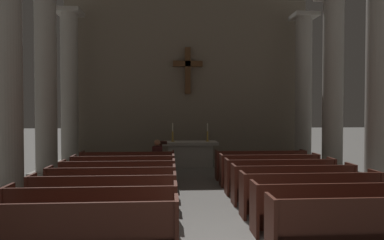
{
  "coord_description": "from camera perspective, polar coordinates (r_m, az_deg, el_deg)",
  "views": [
    {
      "loc": [
        -0.8,
        -4.95,
        2.22
      ],
      "look_at": [
        0.0,
        7.33,
        1.9
      ],
      "focal_mm": 31.5,
      "sensor_mm": 36.0,
      "label": 1
    }
  ],
  "objects": [
    {
      "name": "pew_left_row_2",
      "position": [
        6.28,
        -16.5,
        -14.65
      ],
      "size": [
        2.94,
        0.5,
        0.95
      ],
      "color": "#4C2319",
      "rests_on": "ground"
    },
    {
      "name": "candlestick_right",
      "position": [
        13.57,
        2.63,
        -2.61
      ],
      "size": [
        0.16,
        0.16,
        0.74
      ],
      "color": "#B79338",
      "rests_on": "altar"
    },
    {
      "name": "altar",
      "position": [
        13.58,
        -0.33,
        -5.65
      ],
      "size": [
        2.2,
        0.9,
        1.01
      ],
      "color": "#A8A399",
      "rests_on": "ground"
    },
    {
      "name": "lectern",
      "position": [
        12.37,
        -5.29,
        -6.29
      ],
      "size": [
        0.44,
        0.36,
        1.15
      ],
      "color": "#4C2319",
      "rests_on": "ground"
    },
    {
      "name": "pew_right_row_5",
      "position": [
        9.47,
        14.66,
        -9.16
      ],
      "size": [
        2.94,
        0.5,
        0.95
      ],
      "color": "#4C2319",
      "rests_on": "ground"
    },
    {
      "name": "pew_left_row_3",
      "position": [
        7.21,
        -14.74,
        -12.53
      ],
      "size": [
        2.94,
        0.5,
        0.95
      ],
      "color": "#4C2319",
      "rests_on": "ground"
    },
    {
      "name": "candlestick_left",
      "position": [
        13.49,
        -3.3,
        -2.64
      ],
      "size": [
        0.16,
        0.16,
        0.74
      ],
      "color": "#B79338",
      "rests_on": "altar"
    },
    {
      "name": "pew_left_row_6",
      "position": [
        10.05,
        -11.5,
        -8.52
      ],
      "size": [
        2.94,
        0.5,
        0.95
      ],
      "color": "#4C2319",
      "rests_on": "ground"
    },
    {
      "name": "pew_right_row_4",
      "position": [
        8.56,
        16.76,
        -10.31
      ],
      "size": [
        2.94,
        0.5,
        0.95
      ],
      "color": "#4C2319",
      "rests_on": "ground"
    },
    {
      "name": "pew_left_row_1",
      "position": [
        5.38,
        -18.92,
        -17.47
      ],
      "size": [
        2.94,
        0.5,
        0.95
      ],
      "color": "#4C2319",
      "rests_on": "ground"
    },
    {
      "name": "pew_right_row_6",
      "position": [
        10.39,
        12.94,
        -8.2
      ],
      "size": [
        2.94,
        0.5,
        0.95
      ],
      "color": "#4C2319",
      "rests_on": "ground"
    },
    {
      "name": "column_right_second",
      "position": [
        10.64,
        29.14,
        6.09
      ],
      "size": [
        1.05,
        1.05,
        6.39
      ],
      "color": "#ADA89E",
      "rests_on": "ground"
    },
    {
      "name": "lone_worshipper",
      "position": [
        10.94,
        -5.88,
        -6.54
      ],
      "size": [
        0.32,
        0.43,
        1.32
      ],
      "color": "#26262B",
      "rests_on": "ground"
    },
    {
      "name": "pew_right_row_7",
      "position": [
        11.32,
        11.5,
        -7.4
      ],
      "size": [
        2.94,
        0.5,
        0.95
      ],
      "color": "#4C2319",
      "rests_on": "ground"
    },
    {
      "name": "column_left_third",
      "position": [
        12.3,
        -23.5,
        5.5
      ],
      "size": [
        1.05,
        1.05,
        6.39
      ],
      "color": "#ADA89E",
      "rests_on": "ground"
    },
    {
      "name": "pew_right_row_1",
      "position": [
        5.98,
        27.05,
        -15.59
      ],
      "size": [
        2.94,
        0.5,
        0.95
      ],
      "color": "#4C2319",
      "rests_on": "ground"
    },
    {
      "name": "pew_right_row_2",
      "position": [
        6.81,
        22.71,
        -13.44
      ],
      "size": [
        2.94,
        0.5,
        0.95
      ],
      "color": "#4C2319",
      "rests_on": "ground"
    },
    {
      "name": "column_left_second",
      "position": [
        9.87,
        -28.73,
        6.48
      ],
      "size": [
        1.05,
        1.05,
        6.39
      ],
      "color": "#ADA89E",
      "rests_on": "ground"
    },
    {
      "name": "column_left_fourth",
      "position": [
        14.81,
        -20.03,
        4.83
      ],
      "size": [
        1.05,
        1.05,
        6.39
      ],
      "color": "#ADA89E",
      "rests_on": "ground"
    },
    {
      "name": "pew_left_row_7",
      "position": [
        11.01,
        -10.8,
        -7.64
      ],
      "size": [
        2.94,
        0.5,
        0.95
      ],
      "color": "#4C2319",
      "rests_on": "ground"
    },
    {
      "name": "column_right_third",
      "position": [
        12.93,
        22.74,
        5.31
      ],
      "size": [
        1.05,
        1.05,
        6.39
      ],
      "color": "#ADA89E",
      "rests_on": "ground"
    },
    {
      "name": "pew_right_row_3",
      "position": [
        7.67,
        19.38,
        -11.71
      ],
      "size": [
        2.94,
        0.5,
        0.95
      ],
      "color": "#4C2319",
      "rests_on": "ground"
    },
    {
      "name": "pew_left_row_4",
      "position": [
        8.15,
        -13.4,
        -10.89
      ],
      "size": [
        2.94,
        0.5,
        0.95
      ],
      "color": "#4C2319",
      "rests_on": "ground"
    },
    {
      "name": "apse_with_cross",
      "position": [
        15.6,
        -0.78,
        6.9
      ],
      "size": [
        11.0,
        0.5,
        7.38
      ],
      "color": "gray",
      "rests_on": "ground"
    },
    {
      "name": "column_right_fourth",
      "position": [
        15.34,
        18.33,
        4.73
      ],
      "size": [
        1.05,
        1.05,
        6.39
      ],
      "color": "#ADA89E",
      "rests_on": "ground"
    },
    {
      "name": "pew_left_row_5",
      "position": [
        9.1,
        -12.34,
        -9.58
      ],
      "size": [
        2.94,
        0.5,
        0.95
      ],
      "color": "#4C2319",
      "rests_on": "ground"
    }
  ]
}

